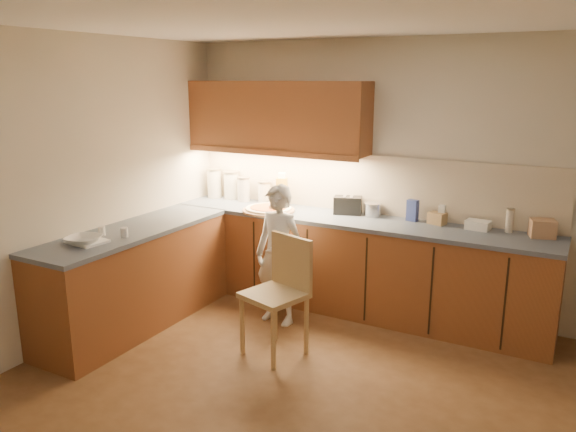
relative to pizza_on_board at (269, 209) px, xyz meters
The scene contains 24 objects.
room 2.10m from the pizza_on_board, 51.95° to the right, with size 4.54×4.50×2.62m.
l_counter 0.64m from the pizza_on_board, 46.18° to the right, with size 3.77×2.62×0.92m.
backsplash 0.98m from the pizza_on_board, 27.29° to the left, with size 3.75×0.02×0.58m, color beige.
upper_cabinets 0.95m from the pizza_on_board, 102.51° to the left, with size 1.95×0.36×0.73m.
pizza_on_board is the anchor object (origin of this frame).
child 0.67m from the pizza_on_board, 51.01° to the right, with size 0.48×0.31×1.30m, color silver.
wooden_chair 1.24m from the pizza_on_board, 54.67° to the right, with size 0.55×0.55×0.98m.
mixing_bowl 1.85m from the pizza_on_board, 113.39° to the right, with size 0.27×0.27×0.07m, color white.
canister_a 0.95m from the pizza_on_board, 160.98° to the left, with size 0.16×0.16×0.33m.
canister_b 0.77m from the pizza_on_board, 153.24° to the left, with size 0.18×0.18×0.31m.
canister_c 0.58m from the pizza_on_board, 148.89° to the left, with size 0.14×0.14×0.27m.
canister_d 0.43m from the pizza_on_board, 126.59° to the left, with size 0.14×0.14×0.24m.
oil_jug 0.33m from the pizza_on_board, 92.49° to the left, with size 0.14×0.12×0.35m.
toaster 0.79m from the pizza_on_board, 21.82° to the left, with size 0.30×0.23×0.18m.
steel_pot 1.04m from the pizza_on_board, 18.09° to the left, with size 0.17×0.17×0.13m.
blue_box 1.42m from the pizza_on_board, 13.55° to the left, with size 0.10×0.07×0.20m, color #304191.
card_box_a 1.64m from the pizza_on_board, 11.24° to the left, with size 0.15×0.11×0.11m, color #9C7F54.
white_bottle 1.68m from the pizza_on_board, 11.89° to the left, with size 0.06×0.06×0.17m, color silver.
flat_pack 2.00m from the pizza_on_board, ahead, with size 0.20×0.14×0.08m, color silver.
tall_jar 2.26m from the pizza_on_board, ahead, with size 0.07×0.07×0.21m.
card_box_b 2.52m from the pizza_on_board, ahead, with size 0.20×0.15×0.15m, color tan.
dough_cloth 1.81m from the pizza_on_board, 114.40° to the right, with size 0.30×0.24×0.02m, color white.
spice_jar_a 1.65m from the pizza_on_board, 119.15° to the right, with size 0.06×0.06×0.08m, color silver.
spice_jar_b 1.51m from the pizza_on_board, 113.25° to the right, with size 0.06×0.06×0.08m, color silver.
Camera 1 is at (1.59, -3.18, 2.24)m, focal length 35.00 mm.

